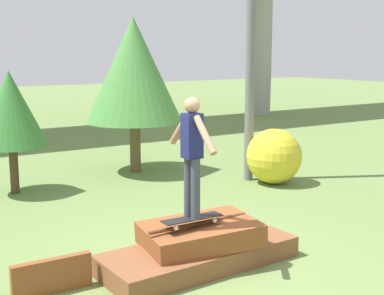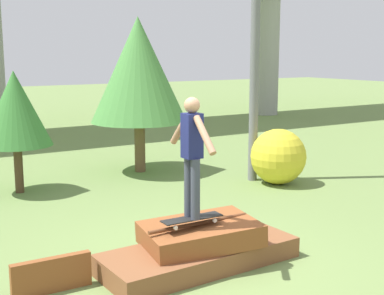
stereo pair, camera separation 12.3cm
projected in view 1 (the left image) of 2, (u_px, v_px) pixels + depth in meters
name	position (u px, v px, depth m)	size (l,w,h in m)	color
ground_plane	(199.00, 265.00, 7.18)	(80.00, 80.00, 0.00)	olive
scrap_pile	(199.00, 247.00, 7.16)	(2.73, 1.27, 0.62)	brown
scrap_plank_loose	(52.00, 276.00, 6.32)	(0.95, 0.12, 0.42)	brown
skateboard	(192.00, 219.00, 6.94)	(0.84, 0.23, 0.09)	black
skater	(192.00, 150.00, 6.78)	(0.22, 1.06, 1.57)	#383D4C
tree_behind_right	(134.00, 70.00, 12.40)	(2.27, 2.27, 3.64)	brown
tree_mid_back	(10.00, 109.00, 10.55)	(1.42, 1.42, 2.47)	#4C3823
bush_yellow_flowering	(274.00, 156.00, 11.57)	(1.20, 1.20, 1.20)	gold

